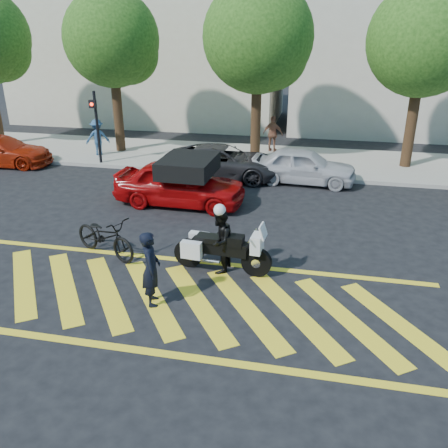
% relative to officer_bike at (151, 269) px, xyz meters
% --- Properties ---
extents(ground, '(90.00, 90.00, 0.00)m').
position_rel_officer_bike_xyz_m(ground, '(0.48, 0.24, -0.87)').
color(ground, black).
rests_on(ground, ground).
extents(sidewalk, '(60.00, 5.00, 0.15)m').
position_rel_officer_bike_xyz_m(sidewalk, '(0.48, 12.24, -0.80)').
color(sidewalk, '#9E998E').
rests_on(sidewalk, ground).
extents(crosswalk, '(12.33, 4.00, 0.01)m').
position_rel_officer_bike_xyz_m(crosswalk, '(0.44, 0.24, -0.87)').
color(crosswalk, yellow).
rests_on(crosswalk, ground).
extents(building_left, '(16.00, 8.00, 10.00)m').
position_rel_officer_bike_xyz_m(building_left, '(-7.52, 21.24, 4.13)').
color(building_left, beige).
rests_on(building_left, ground).
extents(building_right, '(16.00, 8.00, 11.00)m').
position_rel_officer_bike_xyz_m(building_right, '(9.48, 21.24, 4.63)').
color(building_right, beige).
rests_on(building_right, ground).
extents(tree_left, '(4.20, 4.20, 7.26)m').
position_rel_officer_bike_xyz_m(tree_left, '(-5.89, 12.31, 4.12)').
color(tree_left, black).
rests_on(tree_left, ground).
extents(tree_center, '(4.60, 4.60, 7.56)m').
position_rel_officer_bike_xyz_m(tree_center, '(0.61, 12.31, 4.22)').
color(tree_center, black).
rests_on(tree_center, ground).
extents(tree_right, '(4.40, 4.40, 7.41)m').
position_rel_officer_bike_xyz_m(tree_right, '(7.11, 12.31, 4.17)').
color(tree_right, black).
rests_on(tree_right, ground).
extents(signal_pole, '(0.28, 0.43, 3.20)m').
position_rel_officer_bike_xyz_m(signal_pole, '(-6.02, 9.98, 1.05)').
color(signal_pole, black).
rests_on(signal_pole, ground).
extents(officer_bike, '(0.61, 0.74, 1.74)m').
position_rel_officer_bike_xyz_m(officer_bike, '(0.00, 0.00, 0.00)').
color(officer_bike, black).
rests_on(officer_bike, ground).
extents(bicycle, '(2.28, 1.58, 1.13)m').
position_rel_officer_bike_xyz_m(bicycle, '(-2.04, 1.99, -0.31)').
color(bicycle, black).
rests_on(bicycle, ground).
extents(police_motorcycle, '(2.54, 0.84, 1.12)m').
position_rel_officer_bike_xyz_m(police_motorcycle, '(1.17, 1.79, -0.26)').
color(police_motorcycle, black).
rests_on(police_motorcycle, ground).
extents(officer_moto, '(0.70, 0.86, 1.67)m').
position_rel_officer_bike_xyz_m(officer_moto, '(1.15, 1.79, -0.04)').
color(officer_moto, black).
rests_on(officer_moto, ground).
extents(red_convertible, '(4.51, 1.91, 1.52)m').
position_rel_officer_bike_xyz_m(red_convertible, '(-1.21, 6.16, -0.11)').
color(red_convertible, '#A30708').
rests_on(red_convertible, ground).
extents(parked_left, '(4.55, 2.17, 1.28)m').
position_rel_officer_bike_xyz_m(parked_left, '(-10.32, 9.25, -0.23)').
color(parked_left, '#A8210A').
rests_on(parked_left, ground).
extents(parked_mid_left, '(4.80, 2.31, 1.32)m').
position_rel_officer_bike_xyz_m(parked_mid_left, '(-0.42, 9.44, -0.21)').
color(parked_mid_left, black).
rests_on(parked_mid_left, ground).
extents(parked_mid_right, '(4.10, 1.84, 1.37)m').
position_rel_officer_bike_xyz_m(parked_mid_right, '(2.80, 9.44, -0.19)').
color(parked_mid_right, '#BABABE').
rests_on(parked_mid_right, ground).
extents(pedestrian_left, '(1.21, 1.05, 1.63)m').
position_rel_officer_bike_xyz_m(pedestrian_left, '(-6.69, 11.26, 0.09)').
color(pedestrian_left, '#2C517A').
rests_on(pedestrian_left, sidewalk).
extents(pedestrian_right, '(1.04, 0.60, 1.66)m').
position_rel_officer_bike_xyz_m(pedestrian_right, '(1.12, 13.54, 0.11)').
color(pedestrian_right, '#925A42').
rests_on(pedestrian_right, sidewalk).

